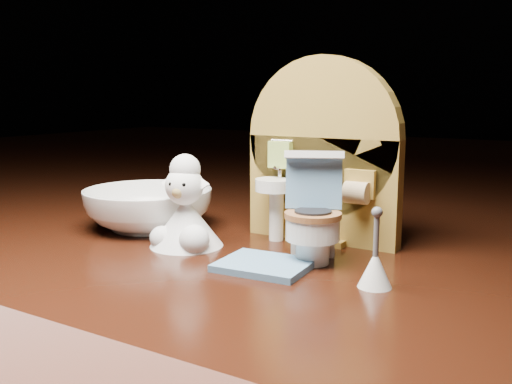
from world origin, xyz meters
TOP-DOWN VIEW (x-y plane):
  - backdrop_panel at (-0.00, 0.06)m, footprint 0.13×0.05m
  - toy_toilet at (0.02, 0.01)m, footprint 0.05×0.06m
  - bath_mat at (-0.00, -0.03)m, footprint 0.07×0.06m
  - toilet_brush at (0.08, -0.02)m, footprint 0.02×0.02m
  - plush_lamb at (-0.09, -0.01)m, footprint 0.06×0.06m
  - ceramic_bowl at (-0.15, 0.02)m, footprint 0.13×0.13m

SIDE VIEW (x-z plane):
  - bath_mat at x=0.00m, z-range 0.00..0.00m
  - toilet_brush at x=0.08m, z-range -0.01..0.04m
  - ceramic_bowl at x=-0.15m, z-range 0.00..0.04m
  - plush_lamb at x=-0.09m, z-range -0.01..0.06m
  - toy_toilet at x=0.02m, z-range -0.01..0.07m
  - backdrop_panel at x=0.00m, z-range -0.01..0.14m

